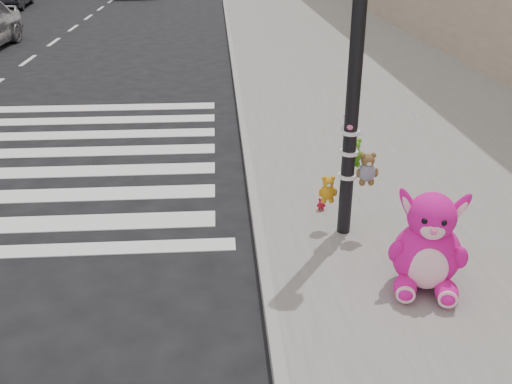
{
  "coord_description": "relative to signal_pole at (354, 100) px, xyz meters",
  "views": [
    {
      "loc": [
        1.09,
        -4.35,
        3.58
      ],
      "look_at": [
        1.5,
        1.72,
        0.75
      ],
      "focal_mm": 40.0,
      "sensor_mm": 36.0,
      "label": 1
    }
  ],
  "objects": [
    {
      "name": "ground",
      "position": [
        -2.62,
        -1.81,
        -1.81
      ],
      "size": [
        120.0,
        120.0,
        0.0
      ],
      "primitive_type": "plane",
      "color": "black",
      "rests_on": "ground"
    },
    {
      "name": "sidewalk_near",
      "position": [
        2.38,
        8.19,
        -1.74
      ],
      "size": [
        7.0,
        80.0,
        0.14
      ],
      "primitive_type": "cube",
      "color": "slate",
      "rests_on": "ground"
    },
    {
      "name": "curb_edge",
      "position": [
        -1.07,
        8.19,
        -1.74
      ],
      "size": [
        0.12,
        80.0,
        0.15
      ],
      "primitive_type": "cube",
      "color": "gray",
      "rests_on": "ground"
    },
    {
      "name": "signal_pole",
      "position": [
        0.0,
        0.0,
        0.0
      ],
      "size": [
        0.68,
        0.49,
        4.0
      ],
      "color": "black",
      "rests_on": "sidewalk_near"
    },
    {
      "name": "pink_bunny",
      "position": [
        0.57,
        -1.24,
        -1.22
      ],
      "size": [
        0.87,
        0.96,
        1.12
      ],
      "rotation": [
        0.0,
        0.0,
        -0.27
      ],
      "color": "#DE1292",
      "rests_on": "sidewalk_near"
    },
    {
      "name": "red_teddy",
      "position": [
        -0.2,
        0.59,
        -1.58
      ],
      "size": [
        0.12,
        0.09,
        0.18
      ],
      "primitive_type": null,
      "rotation": [
        0.0,
        0.0,
        -0.04
      ],
      "color": "#AD1127",
      "rests_on": "sidewalk_near"
    }
  ]
}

